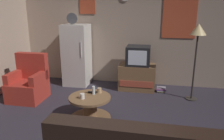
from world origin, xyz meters
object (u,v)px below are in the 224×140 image
object	(u,v)px
standing_lamp	(198,35)
book_stack	(161,89)
remote_control	(92,92)
wine_glass	(94,90)
tv_stand	(137,77)
crt_tv	(138,56)
fridge	(77,55)
coffee_table	(90,108)
mug_ceramic_white	(82,96)
armchair	(29,84)
mug_ceramic_tan	(99,90)

from	to	relation	value
standing_lamp	book_stack	distance (m)	1.47
remote_control	wine_glass	bearing A→B (deg)	-50.47
tv_stand	crt_tv	distance (m)	0.52
fridge	remote_control	bearing A→B (deg)	-61.74
coffee_table	book_stack	world-z (taller)	coffee_table
tv_stand	coffee_table	xyz separation A→B (m)	(-0.67, -1.66, -0.09)
mug_ceramic_white	wine_glass	bearing A→B (deg)	59.81
tv_stand	mug_ceramic_white	bearing A→B (deg)	-113.34
coffee_table	armchair	world-z (taller)	armchair
wine_glass	armchair	bearing A→B (deg)	162.06
crt_tv	mug_ceramic_white	size ratio (longest dim) A/B	6.00
fridge	coffee_table	size ratio (longest dim) A/B	2.46
standing_lamp	wine_glass	size ratio (longest dim) A/B	10.60
crt_tv	book_stack	size ratio (longest dim) A/B	2.50
armchair	crt_tv	bearing A→B (deg)	25.00
wine_glass	mug_ceramic_tan	distance (m)	0.12
tv_stand	wine_glass	bearing A→B (deg)	-112.28
wine_glass	mug_ceramic_tan	xyz separation A→B (m)	(0.08, 0.09, -0.03)
tv_stand	wine_glass	xyz separation A→B (m)	(-0.63, -1.54, 0.20)
mug_ceramic_tan	book_stack	bearing A→B (deg)	50.68
coffee_table	mug_ceramic_tan	xyz separation A→B (m)	(0.12, 0.20, 0.26)
wine_glass	mug_ceramic_tan	bearing A→B (deg)	46.41
tv_stand	book_stack	world-z (taller)	tv_stand
crt_tv	book_stack	xyz separation A→B (m)	(0.56, -0.09, -0.76)
mug_ceramic_tan	remote_control	xyz separation A→B (m)	(-0.13, -0.03, -0.03)
mug_ceramic_tan	standing_lamp	bearing A→B (deg)	31.41
fridge	wine_glass	xyz separation A→B (m)	(0.89, -1.63, -0.25)
crt_tv	mug_ceramic_tan	distance (m)	1.60
tv_stand	standing_lamp	world-z (taller)	standing_lamp
mug_ceramic_tan	mug_ceramic_white	bearing A→B (deg)	-124.42
wine_glass	book_stack	xyz separation A→B (m)	(1.20, 1.45, -0.44)
wine_glass	crt_tv	bearing A→B (deg)	67.43
coffee_table	standing_lamp	bearing A→B (deg)	34.17
standing_lamp	mug_ceramic_tan	world-z (taller)	standing_lamp
fridge	mug_ceramic_white	world-z (taller)	fridge
fridge	armchair	bearing A→B (deg)	-121.47
standing_lamp	mug_ceramic_white	bearing A→B (deg)	-144.90
crt_tv	coffee_table	size ratio (longest dim) A/B	0.75
crt_tv	tv_stand	bearing A→B (deg)	173.73
wine_glass	fridge	bearing A→B (deg)	118.59
tv_stand	mug_ceramic_tan	bearing A→B (deg)	-110.68
standing_lamp	crt_tv	bearing A→B (deg)	161.93
fridge	remote_control	xyz separation A→B (m)	(0.84, -1.57, -0.32)
tv_stand	remote_control	size ratio (longest dim) A/B	5.60
crt_tv	wine_glass	size ratio (longest dim) A/B	3.60
fridge	coffee_table	world-z (taller)	fridge
book_stack	armchair	bearing A→B (deg)	-161.20
mug_ceramic_white	remote_control	xyz separation A→B (m)	(0.08, 0.28, -0.03)
mug_ceramic_white	mug_ceramic_tan	size ratio (longest dim) A/B	1.00
wine_glass	standing_lamp	bearing A→B (deg)	32.24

